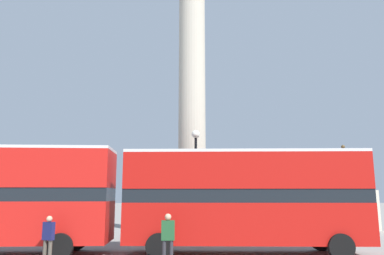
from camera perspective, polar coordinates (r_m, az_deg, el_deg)
The scene contains 7 objects.
ground_plane at distance 23.00m, azimuth 0.00°, elevation -16.38°, with size 200.00×200.00×0.00m, color gray.
monument_column at distance 23.68m, azimuth 0.00°, elevation 4.79°, with size 5.26×5.26×26.31m.
bus_a at distance 16.41m, azimuth 7.99°, elevation -10.42°, with size 10.12×3.20×4.30m.
equestrian_statue at distance 29.08m, azimuth 22.60°, elevation -11.06°, with size 4.54×4.23×6.04m.
street_lamp at distance 19.80m, azimuth 0.59°, elevation -7.62°, with size 0.43×0.43×5.88m.
pedestrian_near_lamp at distance 15.31m, azimuth -21.06°, elevation -15.25°, with size 0.48×0.33×1.69m.
pedestrian_by_plinth at distance 13.84m, azimuth -3.71°, elevation -16.14°, with size 0.49×0.24×1.80m.
Camera 1 is at (-0.39, -22.87, 2.44)m, focal length 35.00 mm.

